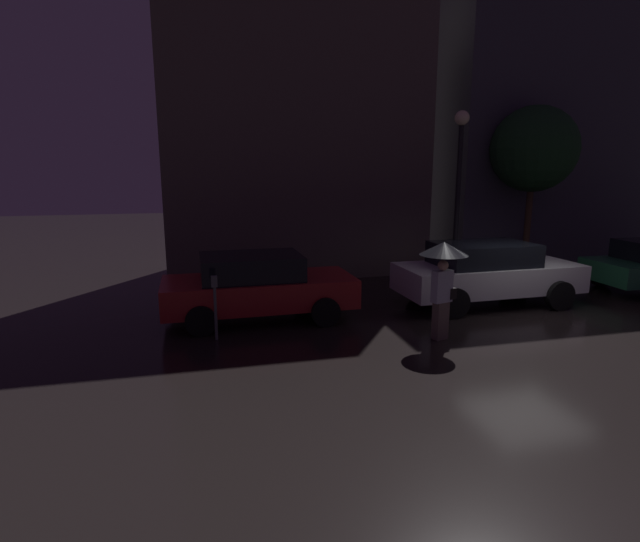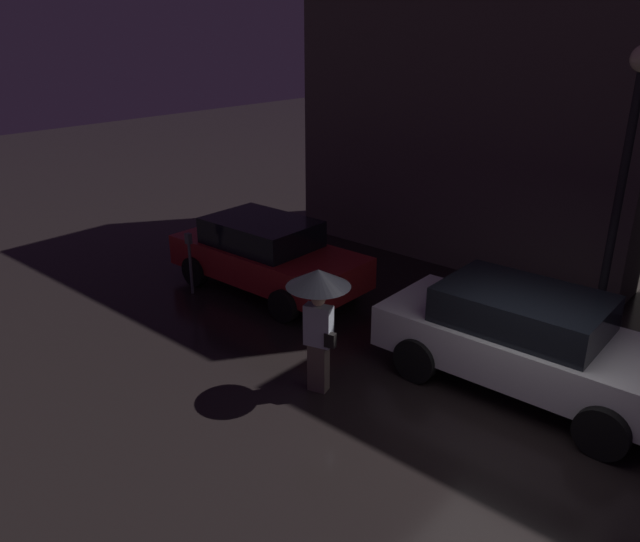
# 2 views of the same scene
# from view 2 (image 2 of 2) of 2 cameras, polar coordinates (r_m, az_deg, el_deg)

# --- Properties ---
(ground_plane) EXTENTS (60.00, 60.00, 0.00)m
(ground_plane) POSITION_cam_2_polar(r_m,az_deg,el_deg) (9.15, 16.76, -14.26)
(ground_plane) COLOR black
(building_facade_left) EXTENTS (8.13, 3.00, 9.45)m
(building_facade_left) POSITION_cam_2_polar(r_m,az_deg,el_deg) (15.18, 14.80, 19.16)
(building_facade_left) COLOR #564C47
(building_facade_left) RESTS_ON ground
(parked_car_red) EXTENTS (4.28, 2.00, 1.49)m
(parked_car_red) POSITION_cam_2_polar(r_m,az_deg,el_deg) (12.99, -4.94, 1.58)
(parked_car_red) COLOR maroon
(parked_car_red) RESTS_ON ground
(parked_car_white) EXTENTS (4.58, 2.02, 1.57)m
(parked_car_white) POSITION_cam_2_polar(r_m,az_deg,el_deg) (9.88, 18.46, -5.97)
(parked_car_white) COLOR silver
(parked_car_white) RESTS_ON ground
(pedestrian_with_umbrella) EXTENTS (0.95, 0.95, 1.98)m
(pedestrian_with_umbrella) POSITION_cam_2_polar(r_m,az_deg,el_deg) (9.02, -0.14, -2.51)
(pedestrian_with_umbrella) COLOR #66564C
(pedestrian_with_umbrella) RESTS_ON ground
(parking_meter) EXTENTS (0.12, 0.10, 1.31)m
(parking_meter) POSITION_cam_2_polar(r_m,az_deg,el_deg) (12.96, -11.82, 1.28)
(parking_meter) COLOR #4C5154
(parking_meter) RESTS_ON ground
(street_lamp_near) EXTENTS (0.41, 0.41, 4.95)m
(street_lamp_near) POSITION_cam_2_polar(r_m,az_deg,el_deg) (11.02, 26.28, 9.69)
(street_lamp_near) COLOR black
(street_lamp_near) RESTS_ON ground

